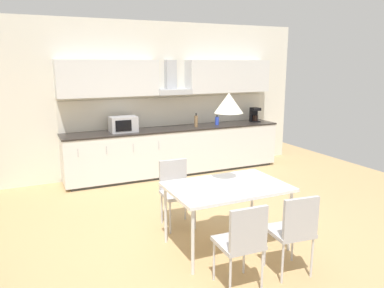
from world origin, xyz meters
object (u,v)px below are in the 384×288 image
at_px(microwave, 123,124).
at_px(chair_near_left, 243,239).
at_px(dining_table, 227,189).
at_px(bottle_blue, 217,121).
at_px(chair_near_right, 294,227).
at_px(chair_far_left, 176,186).
at_px(bottle_brown, 196,121).
at_px(pendant_lamp, 229,103).
at_px(coffee_maker, 254,115).

distance_m(microwave, chair_near_left, 3.91).
bearing_deg(dining_table, bottle_blue, 63.55).
bearing_deg(chair_near_right, chair_far_left, 109.74).
bearing_deg(chair_near_left, chair_near_right, 0.03).
relative_size(bottle_brown, bottle_blue, 1.38).
bearing_deg(bottle_blue, microwave, 179.71).
bearing_deg(bottle_brown, pendant_lamp, -108.86).
bearing_deg(coffee_maker, dining_table, -128.35).
relative_size(microwave, dining_table, 0.36).
height_order(bottle_blue, chair_near_left, bottle_blue).
xyz_separation_m(microwave, pendant_lamp, (0.41, -3.05, 0.66)).
bearing_deg(chair_far_left, chair_near_right, -70.26).
xyz_separation_m(chair_near_left, chair_near_right, (0.60, 0.00, 0.00)).
bearing_deg(chair_near_left, bottle_brown, 70.83).
bearing_deg(bottle_blue, coffee_maker, 2.24).
bearing_deg(chair_far_left, dining_table, -70.09).
bearing_deg(chair_near_left, coffee_maker, 54.94).
bearing_deg(microwave, chair_near_left, -88.46).
distance_m(bottle_brown, chair_near_right, 3.92).
relative_size(dining_table, chair_far_left, 1.55).
height_order(bottle_blue, chair_far_left, bottle_blue).
relative_size(bottle_blue, chair_far_left, 0.22).
relative_size(dining_table, chair_near_right, 1.55).
distance_m(bottle_blue, chair_near_left, 4.30).
xyz_separation_m(chair_far_left, pendant_lamp, (0.30, -0.83, 1.17)).
relative_size(bottle_blue, chair_near_left, 0.22).
distance_m(microwave, bottle_brown, 1.43).
distance_m(coffee_maker, chair_far_left, 3.58).
height_order(bottle_brown, chair_near_right, bottle_brown).
height_order(bottle_blue, dining_table, bottle_blue).
bearing_deg(pendant_lamp, dining_table, -63.43).
bearing_deg(coffee_maker, chair_near_right, -118.73).
bearing_deg(chair_far_left, chair_near_left, -90.21).
distance_m(bottle_brown, chair_near_left, 4.08).
relative_size(chair_near_right, pendant_lamp, 2.72).
bearing_deg(chair_near_left, chair_far_left, 89.79).
distance_m(coffee_maker, chair_near_left, 4.80).
height_order(bottle_brown, dining_table, bottle_brown).
bearing_deg(pendant_lamp, chair_far_left, 109.91).
height_order(coffee_maker, bottle_brown, coffee_maker).
bearing_deg(dining_table, bottle_brown, 71.14).
relative_size(chair_far_left, chair_near_right, 1.00).
distance_m(coffee_maker, chair_near_right, 4.48).
distance_m(bottle_blue, pendant_lamp, 3.47).
xyz_separation_m(bottle_blue, chair_near_left, (-1.82, -3.87, -0.45)).
xyz_separation_m(bottle_blue, chair_far_left, (-1.81, -2.21, -0.45)).
distance_m(coffee_maker, dining_table, 3.94).
relative_size(microwave, chair_far_left, 0.55).
height_order(microwave, dining_table, microwave).
bearing_deg(coffee_maker, pendant_lamp, -128.35).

